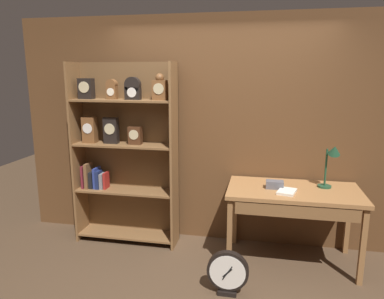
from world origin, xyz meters
name	(u,v)px	position (x,y,z in m)	size (l,w,h in m)	color
back_wood_panel	(220,132)	(0.00, 1.35, 1.30)	(4.80, 0.05, 2.60)	brown
bookshelf	(123,150)	(-1.09, 1.08, 1.10)	(1.19, 0.32, 2.08)	brown
workbench	(294,198)	(0.82, 0.90, 0.72)	(1.34, 0.72, 0.80)	#9E6B3D
desk_lamp	(332,159)	(1.17, 1.01, 1.12)	(0.19, 0.19, 0.47)	#1E472D
toolbox_small	(275,185)	(0.62, 0.91, 0.84)	(0.18, 0.10, 0.08)	#595960
open_repair_manual	(287,191)	(0.74, 0.79, 0.82)	(0.16, 0.22, 0.03)	silver
round_clock_large	(228,272)	(0.23, 0.21, 0.21)	(0.38, 0.11, 0.42)	black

